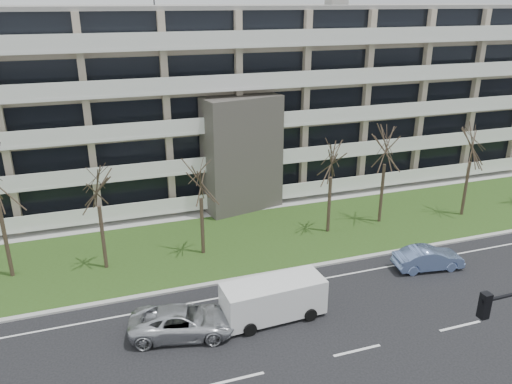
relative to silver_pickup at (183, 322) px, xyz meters
name	(u,v)px	position (x,y,z in m)	size (l,w,h in m)	color
ground	(357,351)	(7.65, -3.94, -0.73)	(160.00, 160.00, 0.00)	black
grass_verge	(266,236)	(7.65, 9.06, -0.70)	(90.00, 10.00, 0.06)	#2B4416
curb	(293,270)	(7.65, 4.06, -0.67)	(90.00, 0.35, 0.12)	#B2B2AD
sidewalk	(243,207)	(7.65, 14.56, -0.69)	(90.00, 2.00, 0.08)	#B2B2AD
lane_edge_line	(302,282)	(7.65, 2.56, -0.72)	(90.00, 0.12, 0.01)	white
apartment_building	(219,99)	(7.64, 21.38, 6.89)	(60.50, 15.10, 18.75)	tan
silver_pickup	(183,322)	(0.00, 0.00, 0.00)	(2.42, 5.25, 1.46)	silver
blue_sedan	(428,258)	(15.71, 1.61, -0.02)	(1.50, 4.30, 1.42)	#7893D0
white_van	(275,296)	(4.86, -0.08, 0.52)	(5.49, 2.43, 2.09)	white
tree_2	(96,181)	(-3.30, 8.09, 5.08)	(3.74, 3.74, 7.47)	#382B21
tree_3	(200,176)	(2.89, 8.03, 4.72)	(3.50, 3.50, 7.01)	#382B21
tree_4	(332,155)	(12.18, 8.38, 5.09)	(3.74, 3.74, 7.48)	#382B21
tree_5	(387,140)	(16.64, 8.69, 5.62)	(4.08, 4.08, 8.17)	#382B21
tree_6	(473,140)	(23.43, 7.76, 5.31)	(3.88, 3.88, 7.77)	#382B21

